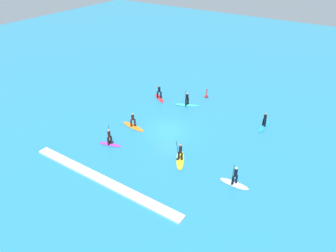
{
  "coord_description": "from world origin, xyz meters",
  "views": [
    {
      "loc": [
        16.56,
        -24.69,
        18.29
      ],
      "look_at": [
        0.0,
        0.0,
        0.5
      ],
      "focal_mm": 34.07,
      "sensor_mm": 36.0,
      "label": 1
    }
  ],
  "objects": [
    {
      "name": "ground_plane",
      "position": [
        0.0,
        0.0,
        0.0
      ],
      "size": [
        120.0,
        120.0,
        0.0
      ],
      "primitive_type": "plane",
      "color": "teal",
      "rests_on": "ground"
    },
    {
      "name": "surfer_on_blue_board",
      "position": [
        8.46,
        6.54,
        0.39
      ],
      "size": [
        0.77,
        3.1,
        1.71
      ],
      "rotation": [
        0.0,
        0.0,
        4.73
      ],
      "color": "#1E8CD1",
      "rests_on": "ground_plane"
    },
    {
      "name": "surfer_on_orange_board",
      "position": [
        -3.59,
        -1.6,
        0.4
      ],
      "size": [
        3.24,
        1.17,
        1.72
      ],
      "rotation": [
        0.0,
        0.0,
        6.14
      ],
      "color": "orange",
      "rests_on": "ground_plane"
    },
    {
      "name": "surfer_on_purple_board",
      "position": [
        -3.3,
        -5.67,
        0.51
      ],
      "size": [
        2.52,
        1.2,
        2.08
      ],
      "rotation": [
        0.0,
        0.0,
        3.41
      ],
      "color": "purple",
      "rests_on": "ground_plane"
    },
    {
      "name": "surfer_on_white_board",
      "position": [
        9.66,
        -4.22,
        0.51
      ],
      "size": [
        2.6,
        0.74,
        2.13
      ],
      "rotation": [
        0.0,
        0.0,
        3.15
      ],
      "color": "white",
      "rests_on": "ground_plane"
    },
    {
      "name": "surfer_on_teal_board",
      "position": [
        -1.31,
        6.19,
        0.43
      ],
      "size": [
        3.15,
        1.86,
        2.17
      ],
      "rotation": [
        0.0,
        0.0,
        3.56
      ],
      "color": "#33C6CC",
      "rests_on": "ground_plane"
    },
    {
      "name": "surfer_on_red_board",
      "position": [
        -5.36,
        5.94,
        0.5
      ],
      "size": [
        2.76,
        2.19,
        1.79
      ],
      "rotation": [
        0.0,
        0.0,
        5.67
      ],
      "color": "red",
      "rests_on": "ground_plane"
    },
    {
      "name": "surfer_on_yellow_board",
      "position": [
        4.0,
        -3.89,
        0.39
      ],
      "size": [
        2.25,
        3.1,
        2.23
      ],
      "rotation": [
        0.0,
        0.0,
        5.25
      ],
      "color": "yellow",
      "rests_on": "ground_plane"
    },
    {
      "name": "marker_buoy",
      "position": [
        -0.38,
        9.65,
        0.17
      ],
      "size": [
        0.48,
        0.48,
        1.31
      ],
      "color": "red",
      "rests_on": "ground_plane"
    },
    {
      "name": "wave_crest",
      "position": [
        0.0,
        -10.18,
        0.09
      ],
      "size": [
        16.23,
        0.9,
        0.18
      ],
      "primitive_type": "cube",
      "color": "white",
      "rests_on": "ground_plane"
    }
  ]
}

